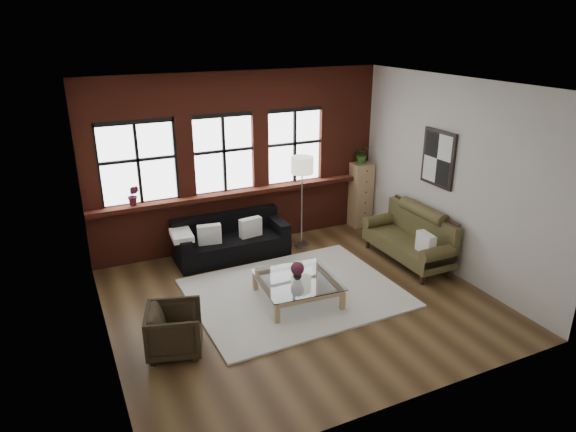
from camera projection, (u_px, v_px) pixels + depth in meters
name	position (u px, v px, depth m)	size (l,w,h in m)	color
floor	(299.00, 300.00, 7.82)	(5.50, 5.50, 0.00)	#47301A
ceiling	(301.00, 85.00, 6.68)	(5.50, 5.50, 0.00)	white
wall_back	(239.00, 160.00, 9.36)	(5.50, 5.50, 0.00)	beige
wall_front	(411.00, 275.00, 5.14)	(5.50, 5.50, 0.00)	beige
wall_left	(95.00, 233.00, 6.15)	(5.00, 5.00, 0.00)	beige
wall_right	(451.00, 177.00, 8.35)	(5.00, 5.00, 0.00)	beige
brick_backwall	(240.00, 161.00, 9.31)	(5.50, 0.12, 3.20)	maroon
sill_ledge	(243.00, 192.00, 9.44)	(5.50, 0.30, 0.08)	maroon
window_left	(138.00, 164.00, 8.55)	(1.38, 0.10, 1.50)	black
window_mid	(224.00, 155.00, 9.15)	(1.38, 0.10, 1.50)	black
window_right	(294.00, 147.00, 9.71)	(1.38, 0.10, 1.50)	black
wall_poster	(438.00, 158.00, 8.50)	(0.05, 0.74, 0.94)	black
shag_rug	(295.00, 293.00, 7.99)	(3.13, 2.46, 0.03)	beige
dark_sofa	(231.00, 238.00, 9.14)	(1.99, 0.81, 0.72)	black
pillow_a	(209.00, 234.00, 8.81)	(0.40, 0.14, 0.34)	white
pillow_b	(251.00, 227.00, 9.12)	(0.40, 0.14, 0.34)	white
vintage_settee	(408.00, 236.00, 8.89)	(0.81, 1.82, 0.97)	#484121
pillow_settee	(426.00, 243.00, 8.35)	(0.14, 0.38, 0.34)	white
armchair	(175.00, 330.00, 6.51)	(0.67, 0.69, 0.63)	black
coffee_table	(297.00, 290.00, 7.74)	(1.13, 1.13, 0.38)	tan
vase	(297.00, 275.00, 7.65)	(0.13, 0.13, 0.14)	#B2B2B2
flowers	(297.00, 268.00, 7.61)	(0.20, 0.20, 0.20)	#5A1F31
drawer_chest	(360.00, 194.00, 10.50)	(0.41, 0.41, 1.33)	tan
potted_plant_top	(362.00, 154.00, 10.20)	(0.32, 0.27, 0.35)	#2D5923
floor_lamp	(302.00, 199.00, 9.41)	(0.40, 0.40, 1.87)	#A5A5A8
sill_plant	(133.00, 195.00, 8.56)	(0.20, 0.16, 0.36)	#5A1F31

